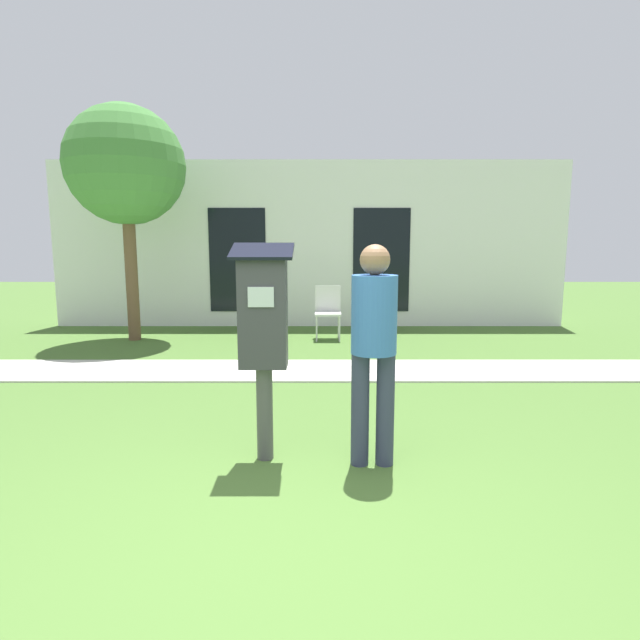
{
  "coord_description": "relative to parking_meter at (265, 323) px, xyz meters",
  "views": [
    {
      "loc": [
        0.21,
        -2.36,
        1.56
      ],
      "look_at": [
        0.19,
        1.12,
        1.05
      ],
      "focal_mm": 28.0,
      "sensor_mm": 36.0,
      "label": 1
    }
  ],
  "objects": [
    {
      "name": "tree",
      "position": [
        -2.73,
        4.79,
        1.83
      ],
      "size": [
        1.9,
        1.9,
        3.82
      ],
      "color": "brown",
      "rests_on": "ground"
    },
    {
      "name": "sidewalk",
      "position": [
        0.2,
        2.63,
        -1.01
      ],
      "size": [
        12.0,
        1.1,
        0.02
      ],
      "color": "beige",
      "rests_on": "ground"
    },
    {
      "name": "building_facade",
      "position": [
        0.2,
        6.36,
        0.58
      ],
      "size": [
        10.0,
        0.26,
        3.2
      ],
      "color": "white",
      "rests_on": "ground"
    },
    {
      "name": "person_standing",
      "position": [
        0.78,
        -0.1,
        -0.09
      ],
      "size": [
        0.32,
        0.32,
        1.58
      ],
      "rotation": [
        0.0,
        0.0,
        -0.14
      ],
      "color": "#333851",
      "rests_on": "ground"
    },
    {
      "name": "ground_plane",
      "position": [
        0.2,
        -1.17,
        -1.02
      ],
      "size": [
        40.0,
        40.0,
        0.0
      ],
      "primitive_type": "plane",
      "color": "#476B2D"
    },
    {
      "name": "parking_meter",
      "position": [
        0.0,
        0.0,
        0.0
      ],
      "size": [
        0.44,
        0.31,
        1.59
      ],
      "color": "#4C4C4C",
      "rests_on": "ground"
    },
    {
      "name": "outdoor_chair_middle",
      "position": [
        0.54,
        4.91,
        -0.49
      ],
      "size": [
        0.44,
        0.44,
        0.9
      ],
      "rotation": [
        0.0,
        0.0,
        0.18
      ],
      "color": "silver",
      "rests_on": "ground"
    },
    {
      "name": "outdoor_chair_left",
      "position": [
        -0.68,
        4.89,
        -0.49
      ],
      "size": [
        0.44,
        0.44,
        0.9
      ],
      "rotation": [
        0.0,
        0.0,
        0.21
      ],
      "color": "silver",
      "rests_on": "ground"
    }
  ]
}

